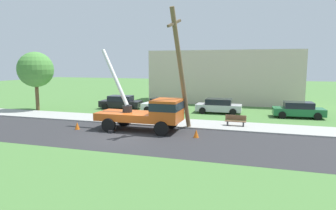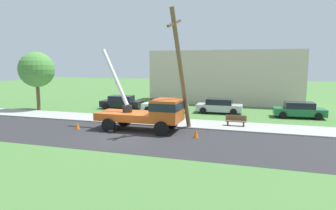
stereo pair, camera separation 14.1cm
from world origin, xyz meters
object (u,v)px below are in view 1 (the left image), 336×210
at_px(utility_truck, 150,112).
at_px(leaning_utility_pole, 181,70).
at_px(parked_sedan_silver, 219,106).
at_px(traffic_cone_ahead, 196,133).
at_px(roadside_tree_near, 36,70).
at_px(park_bench, 236,121).
at_px(parked_sedan_black, 121,102).
at_px(parked_sedan_green, 298,110).
at_px(traffic_cone_behind, 77,126).
at_px(parked_sedan_white, 164,105).

height_order(utility_truck, leaning_utility_pole, leaning_utility_pole).
bearing_deg(parked_sedan_silver, traffic_cone_ahead, -90.06).
distance_m(traffic_cone_ahead, roadside_tree_near, 19.91).
relative_size(park_bench, roadside_tree_near, 0.26).
xyz_separation_m(parked_sedan_silver, roadside_tree_near, (-18.36, -3.78, 3.51)).
bearing_deg(park_bench, parked_sedan_black, 155.29).
xyz_separation_m(utility_truck, traffic_cone_ahead, (3.63, -0.99, -1.13)).
height_order(utility_truck, parked_sedan_green, utility_truck).
distance_m(traffic_cone_behind, parked_sedan_green, 19.22).
bearing_deg(utility_truck, leaning_utility_pole, 13.31).
height_order(utility_truck, parked_sedan_black, utility_truck).
height_order(utility_truck, roadside_tree_near, roadside_tree_near).
relative_size(leaning_utility_pole, parked_sedan_white, 1.92).
relative_size(parked_sedan_white, parked_sedan_silver, 1.02).
bearing_deg(park_bench, roadside_tree_near, 173.53).
relative_size(traffic_cone_ahead, parked_sedan_white, 0.12).
xyz_separation_m(parked_sedan_white, park_bench, (7.48, -5.04, -0.25)).
bearing_deg(utility_truck, roadside_tree_near, 158.99).
bearing_deg(parked_sedan_black, traffic_cone_ahead, -44.05).
bearing_deg(parked_sedan_silver, park_bench, -70.44).
xyz_separation_m(traffic_cone_ahead, parked_sedan_green, (7.24, 10.11, 0.43)).
xyz_separation_m(parked_sedan_black, park_bench, (12.66, -5.83, -0.25)).
bearing_deg(traffic_cone_behind, leaning_utility_pole, 12.61).
bearing_deg(roadside_tree_near, park_bench, -6.47).
xyz_separation_m(utility_truck, parked_sedan_black, (-6.85, 9.15, -0.70)).
distance_m(leaning_utility_pole, park_bench, 6.08).
bearing_deg(park_bench, traffic_cone_behind, -158.07).
bearing_deg(traffic_cone_behind, roadside_tree_near, 143.89).
relative_size(leaning_utility_pole, park_bench, 5.40).
relative_size(traffic_cone_ahead, parked_sedan_silver, 0.13).
xyz_separation_m(traffic_cone_behind, roadside_tree_near, (-9.36, 6.83, 3.94)).
xyz_separation_m(parked_sedan_green, roadside_tree_near, (-25.58, -3.47, 3.51)).
bearing_deg(traffic_cone_ahead, park_bench, 63.19).
height_order(utility_truck, parked_sedan_silver, utility_truck).
distance_m(traffic_cone_ahead, traffic_cone_behind, 8.99).
relative_size(utility_truck, roadside_tree_near, 1.12).
bearing_deg(leaning_utility_pole, park_bench, 37.61).
bearing_deg(utility_truck, park_bench, 29.80).
height_order(traffic_cone_ahead, parked_sedan_silver, parked_sedan_silver).
xyz_separation_m(traffic_cone_behind, parked_sedan_white, (3.69, 9.54, 0.43)).
relative_size(traffic_cone_behind, parked_sedan_green, 0.12).
bearing_deg(park_bench, parked_sedan_green, 48.90).
distance_m(parked_sedan_white, park_bench, 9.02).
xyz_separation_m(traffic_cone_ahead, traffic_cone_behind, (-8.99, -0.18, 0.00)).
bearing_deg(traffic_cone_behind, parked_sedan_green, 32.39).
xyz_separation_m(traffic_cone_behind, park_bench, (11.17, 4.50, 0.18)).
height_order(traffic_cone_ahead, roadside_tree_near, roadside_tree_near).
distance_m(utility_truck, park_bench, 6.76).
height_order(park_bench, roadside_tree_near, roadside_tree_near).
xyz_separation_m(traffic_cone_behind, parked_sedan_green, (16.23, 10.29, 0.43)).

